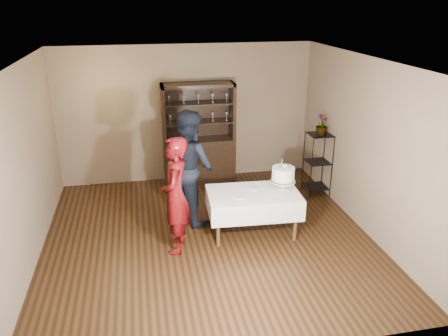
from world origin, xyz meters
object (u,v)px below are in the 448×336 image
at_px(plant_etagere, 318,162).
at_px(woman, 175,196).
at_px(china_hutch, 199,150).
at_px(cake, 283,175).
at_px(man, 190,166).
at_px(potted_plant, 322,125).
at_px(cake_table, 253,202).

xyz_separation_m(plant_etagere, woman, (-2.78, -1.43, 0.22)).
xyz_separation_m(china_hutch, cake, (1.02, -2.17, 0.26)).
bearing_deg(plant_etagere, man, -168.35).
bearing_deg(woman, potted_plant, 127.77).
distance_m(woman, cake, 1.75).
bearing_deg(cake, china_hutch, 115.11).
xyz_separation_m(china_hutch, cake_table, (0.52, -2.25, -0.13)).
relative_size(cake_table, cake, 2.68).
bearing_deg(cake_table, china_hutch, 102.98).
bearing_deg(man, cake_table, -158.80).
bearing_deg(man, cake, -144.63).
height_order(cake_table, potted_plant, potted_plant).
relative_size(cake, potted_plant, 1.45).
bearing_deg(plant_etagere, cake, -133.58).
relative_size(china_hutch, plant_etagere, 1.67).
relative_size(china_hutch, woman, 1.15).
bearing_deg(plant_etagere, china_hutch, 153.17).
relative_size(plant_etagere, cake_table, 0.82).
relative_size(woman, potted_plant, 4.64).
relative_size(man, cake, 3.46).
height_order(woman, man, man).
xyz_separation_m(china_hutch, potted_plant, (2.08, -1.08, 0.71)).
bearing_deg(cake_table, potted_plant, 36.79).
relative_size(man, potted_plant, 5.02).
bearing_deg(cake, cake_table, -170.26).
relative_size(cake_table, woman, 0.84).
height_order(china_hutch, potted_plant, china_hutch).
distance_m(plant_etagere, cake, 1.57).
relative_size(cake_table, man, 0.77).
xyz_separation_m(woman, man, (0.32, 0.92, 0.07)).
height_order(plant_etagere, man, man).
height_order(man, cake, man).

